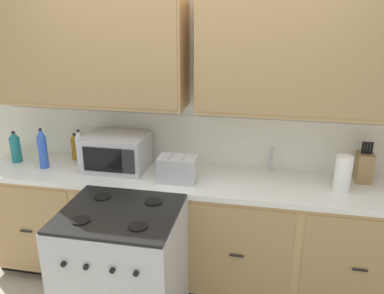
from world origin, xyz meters
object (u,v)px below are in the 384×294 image
Objects in this scene: knife_block at (364,167)px; bottle_clear at (80,148)px; stove_range at (123,273)px; microwave at (116,152)px; bottle_teal at (15,147)px; bottle_blue at (43,149)px; bottle_amber at (75,147)px; paper_towel_roll at (343,174)px; toaster at (178,169)px.

knife_block is 1.02× the size of bottle_clear.
microwave is (-0.27, 0.67, 0.61)m from stove_range.
bottle_teal is 0.31m from bottle_blue.
microwave reaches higher than bottle_amber.
bottle_blue is at bearing -159.61° from bottle_clear.
knife_block reaches higher than paper_towel_roll.
bottle_teal is (-1.15, 0.65, 0.60)m from stove_range.
bottle_teal is at bearing -177.37° from bottle_clear.
stove_range is at bearing -67.91° from microwave.
paper_towel_roll reaches higher than toaster.
knife_block reaches higher than bottle_amber.
bottle_blue is (-0.27, -0.10, 0.01)m from bottle_clear.
bottle_amber is (-0.95, 0.26, 0.02)m from toaster.
bottle_clear is (-0.84, 0.14, 0.05)m from toaster.
knife_block reaches higher than bottle_clear.
stove_range is 1.88m from knife_block.
paper_towel_roll is 2.01m from bottle_clear.
paper_towel_roll is (1.42, 0.59, 0.60)m from stove_range.
bottle_clear is (-0.59, 0.67, 0.61)m from stove_range.
bottle_teal is 0.87× the size of bottle_clear.
toaster is 1.11m from bottle_blue.
paper_towel_roll is (1.17, 0.06, 0.03)m from toaster.
bottle_blue reaches higher than stove_range.
microwave is 1.85× the size of paper_towel_roll.
microwave is 1.71× the size of toaster.
bottle_clear reaches higher than stove_range.
knife_block is at bearing 3.85° from microwave.
stove_range is 1.08m from bottle_clear.
bottle_amber is 0.28m from bottle_blue.
bottle_clear reaches higher than paper_towel_roll.
bottle_amber is at bearing 130.94° from stove_range.
bottle_blue is at bearing 177.85° from toaster.
toaster is 0.86m from bottle_clear.
bottle_blue is (-1.11, 0.04, 0.06)m from toaster.
stove_range is at bearing -29.40° from bottle_teal.
bottle_teal is at bearing -162.12° from bottle_amber.
toaster is at bearing -2.15° from bottle_blue.
bottle_teal is at bearing 178.76° from paper_towel_roll.
knife_block is 2.19m from bottle_clear.
bottle_blue is (-2.46, -0.22, 0.04)m from knife_block.
bottle_blue is at bearing -179.55° from paper_towel_roll.
bottle_clear is at bearing 2.63° from bottle_teal.
microwave is 2.08× the size of bottle_amber.
bottle_teal is at bearing 150.60° from stove_range.
toaster is at bearing -14.67° from microwave.
microwave is 0.59m from bottle_blue.
bottle_clear is at bearing -49.35° from bottle_amber.
microwave is 1.58× the size of bottle_clear.
microwave is 1.46× the size of bottle_blue.
stove_range is 4.12× the size of bottle_amber.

